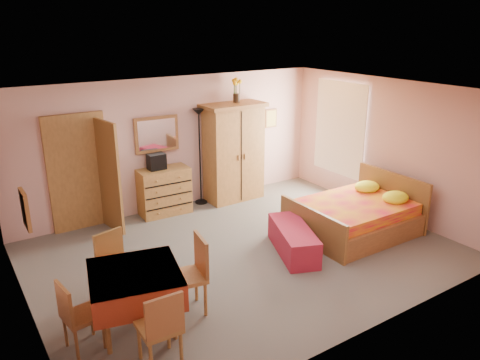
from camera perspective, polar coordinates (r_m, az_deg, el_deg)
floor at (r=7.73m, az=0.61°, el=-8.83°), size 6.50×6.50×0.00m
ceiling at (r=6.92m, az=0.69°, el=10.61°), size 6.50×6.50×0.00m
wall_back at (r=9.31m, az=-8.02°, el=4.42°), size 6.50×0.10×2.60m
wall_front at (r=5.48m, az=15.54°, el=-6.61°), size 6.50×0.10×2.60m
wall_left at (r=6.14m, az=-25.45°, el=-5.00°), size 0.10×5.00×2.60m
wall_right at (r=9.36m, az=17.40°, el=3.81°), size 0.10×5.00×2.60m
doorway at (r=8.75m, az=-19.10°, el=0.73°), size 1.06×0.12×2.15m
window at (r=10.07m, az=12.10°, el=6.16°), size 0.08×1.40×1.95m
picture_left at (r=5.45m, az=-24.73°, el=-3.30°), size 0.04×0.32×0.42m
picture_back at (r=10.43m, az=3.78°, el=7.52°), size 0.30×0.04×0.40m
chest_of_drawers at (r=9.18m, az=-9.20°, el=-1.37°), size 0.99×0.53×0.92m
wall_mirror at (r=9.05m, az=-10.12°, el=5.52°), size 0.87×0.09×0.68m
stereo at (r=8.99m, az=-10.15°, el=2.23°), size 0.32×0.24×0.30m
floor_lamp at (r=9.46m, az=-4.91°, el=2.79°), size 0.29×0.29×1.97m
wardrobe at (r=9.67m, az=-0.78°, el=3.38°), size 1.30×0.69×2.03m
sunflower_vase at (r=9.54m, az=-0.44°, el=10.90°), size 0.20×0.20×0.49m
bed at (r=8.48m, az=13.73°, el=-3.30°), size 2.06×1.63×0.95m
bench at (r=7.69m, az=6.50°, el=-7.28°), size 0.95×1.42×0.44m
dining_table at (r=5.99m, az=-12.51°, el=-14.03°), size 1.27×1.27×0.77m
chair_south at (r=5.35m, az=-9.87°, el=-17.14°), size 0.44×0.44×0.94m
chair_north at (r=6.55m, az=-14.59°, el=-10.29°), size 0.52×0.52×0.94m
chair_west at (r=5.79m, az=-18.66°, el=-15.28°), size 0.44×0.44×0.87m
chair_east at (r=6.11m, az=-6.58°, el=-11.57°), size 0.54×0.54×1.02m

